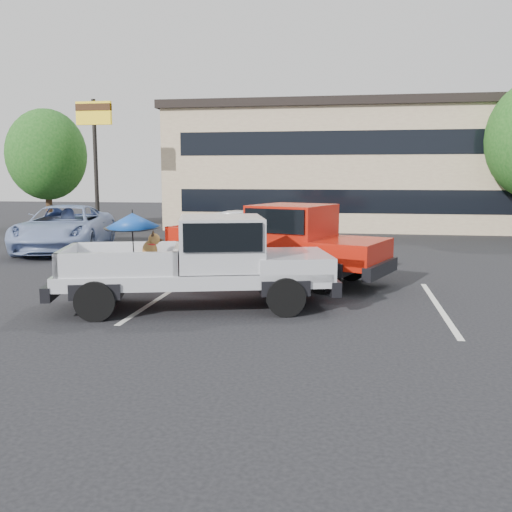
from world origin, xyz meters
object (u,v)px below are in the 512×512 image
object	(u,v)px
silver_pickup	(210,257)
silver_sedan	(247,233)
tree_left	(47,155)
motel_sign	(94,131)
red_pickup	(286,240)
blue_suv	(65,228)
tree_back	(438,145)

from	to	relation	value
silver_pickup	silver_sedan	xyz separation A→B (m)	(-0.63, 7.87, -0.31)
tree_left	silver_sedan	distance (m)	14.44
motel_sign	silver_pickup	world-z (taller)	motel_sign
red_pickup	blue_suv	distance (m)	9.84
red_pickup	blue_suv	world-z (taller)	red_pickup
motel_sign	tree_back	xyz separation A→B (m)	(16.00, 10.00, -0.24)
red_pickup	motel_sign	bearing A→B (deg)	155.21
tree_left	blue_suv	bearing A→B (deg)	-57.75
silver_sedan	motel_sign	bearing A→B (deg)	61.65
silver_sedan	blue_suv	bearing A→B (deg)	93.65
silver_sedan	blue_suv	world-z (taller)	blue_suv
motel_sign	red_pickup	size ratio (longest dim) A/B	0.95
tree_back	red_pickup	bearing A→B (deg)	-108.19
tree_back	silver_pickup	xyz separation A→B (m)	(-7.68, -22.78, -3.36)
red_pickup	blue_suv	xyz separation A→B (m)	(-8.60, 4.79, -0.26)
motel_sign	tree_left	distance (m)	5.08
tree_back	silver_pickup	size ratio (longest dim) A/B	1.18
motel_sign	silver_pickup	xyz separation A→B (m)	(8.32, -12.78, -3.60)
motel_sign	blue_suv	world-z (taller)	motel_sign
silver_pickup	red_pickup	bearing A→B (deg)	53.94
silver_pickup	blue_suv	xyz separation A→B (m)	(-7.37, 7.93, -0.24)
tree_left	red_pickup	xyz separation A→B (m)	(13.55, -12.64, -2.65)
motel_sign	red_pickup	xyz separation A→B (m)	(9.55, -9.64, -3.57)
tree_back	blue_suv	world-z (taller)	tree_back
silver_sedan	tree_back	bearing A→B (deg)	-24.89
motel_sign	silver_pickup	size ratio (longest dim) A/B	1.00
silver_pickup	tree_back	bearing A→B (deg)	56.59
tree_left	silver_pickup	size ratio (longest dim) A/B	1.00
silver_pickup	silver_sedan	world-z (taller)	silver_pickup
motel_sign	tree_left	xyz separation A→B (m)	(-4.00, 3.00, -0.92)
silver_sedan	blue_suv	size ratio (longest dim) A/B	0.77
red_pickup	blue_suv	bearing A→B (deg)	171.35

